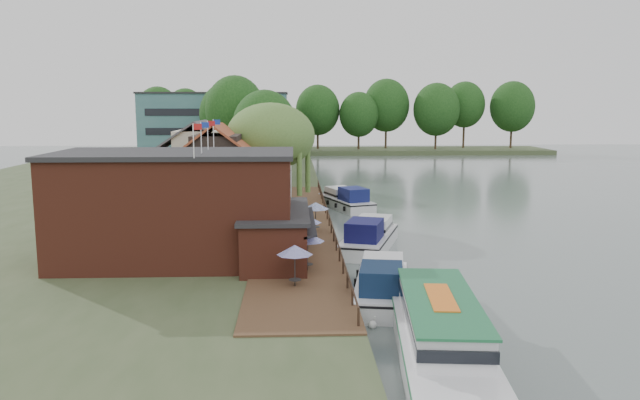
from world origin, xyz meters
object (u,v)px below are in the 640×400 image
object	(u,v)px
umbrella_2	(298,239)
tour_boat	(442,333)
hotel_block	(216,127)
willow	(271,157)
cottage_b	(201,162)
cruiser_2	(346,197)
umbrella_4	(297,222)
umbrella_0	(295,266)
umbrella_1	(307,251)
cottage_a	(218,172)
pub	(207,206)
cottage_c	(246,155)
cruiser_0	(382,279)
umbrella_3	(306,231)
swan	(372,324)
cruiser_1	(369,233)
umbrella_5	(316,217)

from	to	relation	value
umbrella_2	tour_boat	xyz separation A→B (m)	(6.14, -15.43, -0.81)
hotel_block	willow	size ratio (longest dim) A/B	2.44
cottage_b	cruiser_2	xyz separation A→B (m)	(15.37, 1.13, -3.99)
willow	umbrella_4	world-z (taller)	willow
umbrella_0	umbrella_1	size ratio (longest dim) A/B	1.00
cottage_b	umbrella_0	xyz separation A→B (m)	(9.77, -31.47, -2.96)
cottage_a	tour_boat	size ratio (longest dim) A/B	0.64
cottage_b	umbrella_0	world-z (taller)	cottage_b
pub	umbrella_1	distance (m)	7.60
cottage_c	umbrella_0	world-z (taller)	cottage_c
umbrella_0	cruiser_0	world-z (taller)	umbrella_0
hotel_block	cottage_a	bearing A→B (deg)	-82.87
cottage_b	umbrella_2	size ratio (longest dim) A/B	4.04
tour_boat	umbrella_3	bearing A→B (deg)	112.64
umbrella_0	umbrella_3	distance (m)	9.48
cottage_a	cruiser_2	bearing A→B (deg)	41.96
cottage_a	swan	xyz separation A→B (m)	(10.70, -25.40, -5.03)
umbrella_4	cruiser_1	bearing A→B (deg)	3.43
pub	umbrella_3	distance (m)	7.61
umbrella_0	umbrella_5	xyz separation A→B (m)	(1.70, 15.22, 0.00)
cottage_b	willow	size ratio (longest dim) A/B	0.92
cottage_c	umbrella_1	distance (m)	37.75
umbrella_4	tour_boat	size ratio (longest dim) A/B	0.18
umbrella_1	willow	bearing A→B (deg)	97.52
cottage_a	willow	size ratio (longest dim) A/B	0.82
umbrella_2	cruiser_1	xyz separation A→B (m)	(5.63, 6.60, -0.96)
umbrella_3	tour_boat	distance (m)	18.88
cottage_c	cruiser_2	xyz separation A→B (m)	(11.37, -7.87, -3.99)
cruiser_2	cottage_c	bearing A→B (deg)	126.05
cottage_b	cruiser_1	size ratio (longest dim) A/B	0.89
pub	cottage_c	distance (m)	34.01
hotel_block	umbrella_2	world-z (taller)	hotel_block
umbrella_5	swan	distance (m)	19.39
swan	tour_boat	bearing A→B (deg)	-62.48
umbrella_0	tour_boat	size ratio (longest dim) A/B	0.18
umbrella_4	cruiser_2	size ratio (longest dim) A/B	0.23
cruiser_1	pub	bearing A→B (deg)	-131.64
umbrella_5	cruiser_2	size ratio (longest dim) A/B	0.23
tour_boat	umbrella_4	bearing A→B (deg)	111.57
umbrella_0	umbrella_5	size ratio (longest dim) A/B	1.00
willow	umbrella_2	xyz separation A→B (m)	(2.49, -19.63, -3.93)
hotel_block	cruiser_1	distance (m)	67.22
cottage_a	cottage_b	xyz separation A→B (m)	(-3.00, 10.00, 0.00)
cruiser_2	umbrella_3	bearing A→B (deg)	-120.92
cottage_c	swan	xyz separation A→B (m)	(9.70, -44.40, -5.03)
umbrella_3	cruiser_2	world-z (taller)	umbrella_3
cottage_c	umbrella_5	xyz separation A→B (m)	(7.47, -25.25, -2.96)
cruiser_2	tour_boat	bearing A→B (deg)	-108.22
hotel_block	tour_boat	xyz separation A→B (m)	(20.12, -86.06, -5.68)
willow	cruiser_0	xyz separation A→B (m)	(7.32, -25.77, -4.96)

